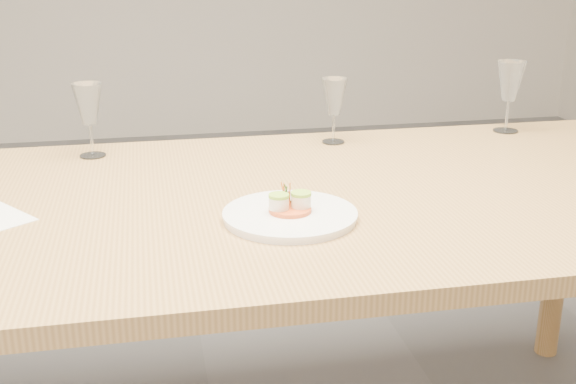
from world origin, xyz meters
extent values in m
cube|color=tan|center=(0.00, 0.00, 0.73)|extent=(2.40, 1.00, 0.04)
cylinder|color=tan|center=(1.10, 0.40, 0.35)|extent=(0.07, 0.07, 0.71)
cylinder|color=white|center=(0.13, -0.16, 0.76)|extent=(0.26, 0.26, 0.01)
cylinder|color=white|center=(0.13, -0.16, 0.76)|extent=(0.27, 0.27, 0.01)
cylinder|color=orange|center=(0.13, -0.16, 0.77)|extent=(0.08, 0.08, 0.01)
cylinder|color=#F0E2C4|center=(0.11, -0.16, 0.79)|extent=(0.04, 0.04, 0.02)
cylinder|color=#F0E2C4|center=(0.15, -0.16, 0.79)|extent=(0.04, 0.04, 0.02)
cylinder|color=#9DCA38|center=(0.11, -0.16, 0.80)|extent=(0.04, 0.04, 0.01)
cylinder|color=#9DCA38|center=(0.15, -0.16, 0.80)|extent=(0.04, 0.04, 0.01)
cylinder|color=#D5D171|center=(0.18, -0.20, 0.76)|extent=(0.04, 0.04, 0.00)
cylinder|color=white|center=(-0.27, 0.38, 0.75)|extent=(0.07, 0.07, 0.00)
cylinder|color=white|center=(-0.27, 0.38, 0.79)|extent=(0.01, 0.01, 0.08)
cone|color=white|center=(-0.27, 0.38, 0.89)|extent=(0.08, 0.08, 0.10)
cylinder|color=white|center=(0.36, 0.39, 0.75)|extent=(0.06, 0.06, 0.00)
cylinder|color=white|center=(0.36, 0.39, 0.79)|extent=(0.01, 0.01, 0.07)
cone|color=white|center=(0.36, 0.39, 0.88)|extent=(0.07, 0.07, 0.10)
cylinder|color=white|center=(0.88, 0.41, 0.75)|extent=(0.07, 0.07, 0.00)
cylinder|color=white|center=(0.88, 0.41, 0.80)|extent=(0.01, 0.01, 0.09)
cone|color=white|center=(0.88, 0.41, 0.90)|extent=(0.08, 0.08, 0.11)
camera|label=1|loc=(-0.13, -1.45, 1.26)|focal=45.00mm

